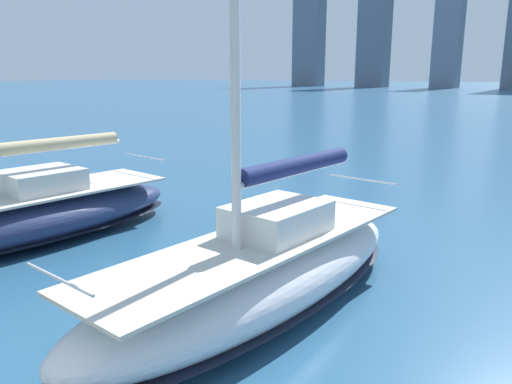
# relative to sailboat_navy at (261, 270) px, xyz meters

# --- Properties ---
(sailboat_navy) EXTENTS (3.18, 8.35, 11.92)m
(sailboat_navy) POSITION_rel_sailboat_navy_xyz_m (0.00, 0.00, 0.00)
(sailboat_navy) COLOR white
(sailboat_navy) RESTS_ON ground
(sailboat_tan) EXTENTS (3.81, 8.66, 12.58)m
(sailboat_tan) POSITION_rel_sailboat_navy_xyz_m (7.09, 0.02, -0.06)
(sailboat_tan) COLOR navy
(sailboat_tan) RESTS_ON ground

